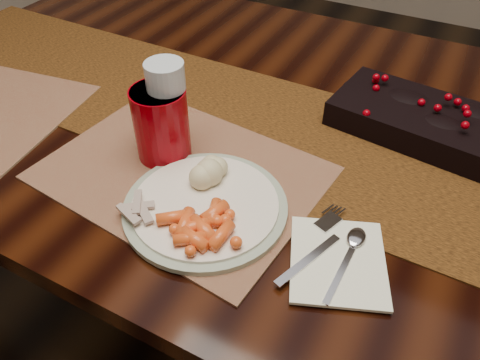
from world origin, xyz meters
The scene contains 14 objects.
floor centered at (0.00, 0.00, 0.00)m, with size 5.00×5.00×0.00m, color black.
dining_table centered at (0.00, 0.00, 0.38)m, with size 1.80×1.00×0.75m, color black.
table_runner centered at (-0.05, -0.05, 0.75)m, with size 1.77×0.37×0.00m, color black.
centerpiece centered at (0.22, 0.07, 0.79)m, with size 0.33×0.17×0.07m, color black, non-canonical shape.
placemat_main centered at (-0.11, -0.23, 0.75)m, with size 0.45×0.33×0.00m, color #8B644E.
dinner_plate centered at (-0.03, -0.29, 0.76)m, with size 0.25×0.25×0.01m, color white.
baby_carrots centered at (-0.01, -0.35, 0.78)m, with size 0.11×0.09×0.02m, color #F7581E, non-canonical shape.
mashed_potatoes centered at (-0.05, -0.24, 0.79)m, with size 0.08×0.07×0.04m, color beige, non-canonical shape.
turkey_shreds centered at (-0.11, -0.36, 0.78)m, with size 0.07×0.06×0.02m, color tan, non-canonical shape.
napkin centered at (0.18, -0.29, 0.76)m, with size 0.13×0.15×0.01m, color white.
fork centered at (0.15, -0.29, 0.76)m, with size 0.02×0.16×0.00m, color silver, non-canonical shape.
spoon centered at (0.20, -0.29, 0.76)m, with size 0.03×0.13×0.00m, color white, non-canonical shape.
red_cup centered at (-0.16, -0.21, 0.82)m, with size 0.09×0.09×0.13m, color #860009.
wine_glass centered at (-0.15, -0.19, 0.84)m, with size 0.06×0.06×0.18m, color #9DADBC, non-canonical shape.
Camera 1 is at (0.25, -0.71, 1.27)m, focal length 35.00 mm.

